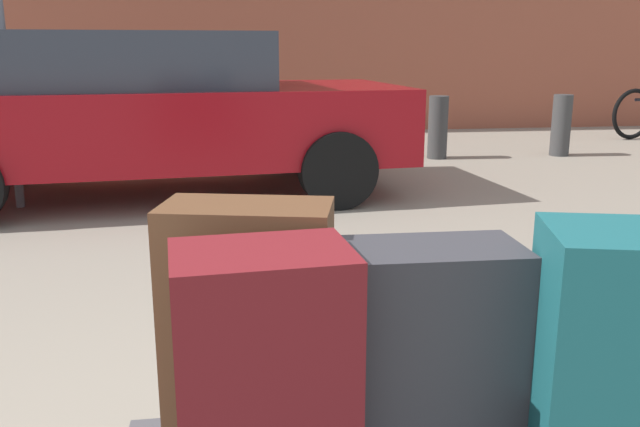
# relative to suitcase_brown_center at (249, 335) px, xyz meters

# --- Properties ---
(suitcase_brown_center) EXTENTS (0.42, 0.28, 0.63)m
(suitcase_brown_center) POSITION_rel_suitcase_brown_center_xyz_m (0.00, 0.00, 0.00)
(suitcase_brown_center) COLOR #51331E
(suitcase_brown_center) RESTS_ON luggage_cart
(suitcase_maroon_front_right) EXTENTS (0.35, 0.27, 0.61)m
(suitcase_maroon_front_right) POSITION_rel_suitcase_brown_center_xyz_m (0.02, -0.28, -0.01)
(suitcase_maroon_front_right) COLOR maroon
(suitcase_maroon_front_right) RESTS_ON luggage_cart
(suitcase_charcoal_stacked_top) EXTENTS (0.41, 0.21, 0.58)m
(suitcase_charcoal_stacked_top) POSITION_rel_suitcase_brown_center_xyz_m (0.35, -0.21, -0.02)
(suitcase_charcoal_stacked_top) COLOR #2D2D33
(suitcase_charcoal_stacked_top) RESTS_ON luggage_cart
(suitcase_teal_rear_right) EXTENTS (0.38, 0.32, 0.64)m
(suitcase_teal_rear_right) POSITION_rel_suitcase_brown_center_xyz_m (0.70, -0.38, 0.01)
(suitcase_teal_rear_right) COLOR #144C51
(suitcase_teal_rear_right) RESTS_ON luggage_cart
(parked_car) EXTENTS (4.46, 2.26, 1.42)m
(parked_car) POSITION_rel_suitcase_brown_center_xyz_m (-0.71, 4.59, 0.11)
(parked_car) COLOR maroon
(parked_car) RESTS_ON ground_plane
(bollard_kerb_near) EXTENTS (0.23, 0.23, 0.74)m
(bollard_kerb_near) POSITION_rel_suitcase_brown_center_xyz_m (2.43, 6.22, -0.28)
(bollard_kerb_near) COLOR #383838
(bollard_kerb_near) RESTS_ON ground_plane
(bollard_kerb_mid) EXTENTS (0.23, 0.23, 0.74)m
(bollard_kerb_mid) POSITION_rel_suitcase_brown_center_xyz_m (3.98, 6.22, -0.28)
(bollard_kerb_mid) COLOR #383838
(bollard_kerb_mid) RESTS_ON ground_plane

